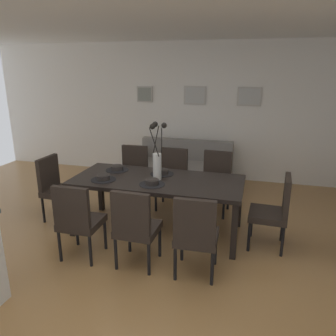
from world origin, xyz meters
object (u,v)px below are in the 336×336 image
(dining_chair_far_left, at_px, (135,225))
(dining_chair_mid_left, at_px, (196,233))
(dining_table, at_px, (157,184))
(dining_chair_head_east, at_px, (275,209))
(bowl_far_left, at_px, (152,181))
(centerpiece_vase, at_px, (157,158))
(dining_chair_far_right, at_px, (172,175))
(dining_chair_head_west, at_px, (56,185))
(sofa, at_px, (183,170))
(dining_chair_near_right, at_px, (133,172))
(dining_chair_mid_right, at_px, (215,179))
(bowl_near_left, at_px, (103,177))
(dining_chair_near_left, at_px, (78,218))
(bowl_near_right, at_px, (117,167))
(bowl_far_right, at_px, (162,171))
(framed_picture_right, at_px, (249,97))
(framed_picture_center, at_px, (195,95))
(framed_picture_left, at_px, (145,94))

(dining_chair_far_left, distance_m, dining_chair_mid_left, 0.66)
(dining_table, relative_size, dining_chair_head_east, 2.39)
(dining_chair_head_east, relative_size, bowl_far_left, 5.41)
(dining_chair_mid_left, distance_m, centerpiece_vase, 1.22)
(dining_chair_far_right, xyz_separation_m, dining_chair_head_west, (-1.50, -0.87, 0.00))
(dining_chair_far_left, height_order, dining_chair_head_east, same)
(dining_table, bearing_deg, sofa, 92.63)
(dining_chair_far_left, relative_size, sofa, 0.52)
(dining_chair_near_right, xyz_separation_m, dining_chair_head_east, (2.16, -0.90, 0.00))
(dining_chair_far_left, height_order, dining_chair_far_right, same)
(dining_chair_far_right, height_order, sofa, dining_chair_far_right)
(dining_chair_head_west, bearing_deg, bowl_far_left, -7.84)
(dining_chair_head_east, relative_size, sofa, 0.52)
(dining_chair_mid_right, xyz_separation_m, sofa, (-0.74, 1.04, -0.23))
(dining_chair_near_right, bearing_deg, bowl_near_left, -88.91)
(dining_table, bearing_deg, bowl_near_left, -161.82)
(bowl_near_left, height_order, sofa, bowl_near_left)
(dining_chair_near_left, bearing_deg, bowl_near_right, 89.99)
(dining_chair_head_west, bearing_deg, dining_table, 0.28)
(dining_chair_near_right, height_order, dining_chair_far_left, same)
(dining_table, bearing_deg, dining_chair_far_right, 91.52)
(bowl_far_right, xyz_separation_m, sofa, (-0.09, 1.69, -0.50))
(dining_chair_mid_left, height_order, framed_picture_right, framed_picture_right)
(bowl_near_left, bearing_deg, centerpiece_vase, 18.26)
(centerpiece_vase, bearing_deg, dining_chair_mid_right, 53.36)
(dining_chair_far_right, relative_size, centerpiece_vase, 1.25)
(dining_chair_far_right, distance_m, framed_picture_center, 1.93)
(bowl_near_right, relative_size, framed_picture_left, 0.52)
(dining_chair_far_right, relative_size, bowl_far_right, 5.41)
(dining_chair_near_right, height_order, sofa, dining_chair_near_right)
(dining_table, bearing_deg, bowl_near_right, 161.82)
(centerpiece_vase, height_order, framed_picture_center, framed_picture_center)
(dining_chair_mid_right, height_order, sofa, dining_chair_mid_right)
(bowl_near_right, bearing_deg, bowl_far_right, 0.00)
(bowl_near_left, bearing_deg, framed_picture_right, 57.92)
(dining_chair_mid_right, bearing_deg, dining_chair_near_left, -126.59)
(dining_chair_far_left, bearing_deg, dining_chair_near_right, 111.85)
(bowl_far_left, bearing_deg, framed_picture_center, 90.00)
(bowl_near_right, xyz_separation_m, framed_picture_right, (1.67, 2.23, 0.83))
(dining_chair_mid_right, relative_size, bowl_near_left, 5.41)
(dining_chair_far_left, height_order, bowl_far_right, dining_chair_far_left)
(dining_chair_near_left, height_order, dining_chair_head_west, same)
(dining_chair_head_east, height_order, framed_picture_right, framed_picture_right)
(dining_chair_near_right, bearing_deg, framed_picture_center, 66.59)
(dining_chair_near_left, bearing_deg, dining_chair_head_east, 21.91)
(centerpiece_vase, relative_size, bowl_near_right, 4.32)
(dining_chair_head_west, bearing_deg, dining_chair_head_east, -0.41)
(dining_chair_near_right, bearing_deg, dining_chair_mid_left, -52.06)
(dining_table, xyz_separation_m, framed_picture_center, (0.00, 2.45, 0.94))
(dining_chair_far_left, bearing_deg, framed_picture_right, 73.37)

